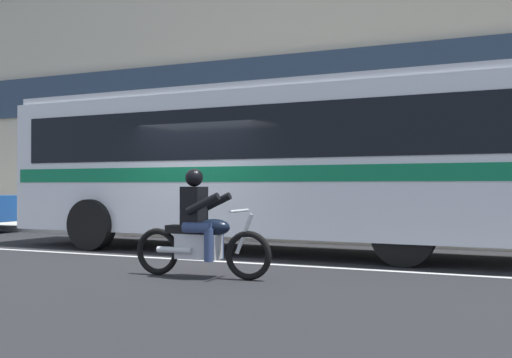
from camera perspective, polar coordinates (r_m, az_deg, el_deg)
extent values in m
plane|color=black|center=(11.94, -5.61, -6.94)|extent=(60.00, 60.00, 0.00)
cube|color=#B7B2A8|center=(16.53, 3.32, -4.92)|extent=(28.00, 3.80, 0.15)
cube|color=silver|center=(11.43, -7.12, -7.21)|extent=(26.60, 0.14, 0.01)
cube|color=#B2A893|center=(19.33, 5.85, 14.73)|extent=(28.00, 0.80, 12.85)
cube|color=#233347|center=(18.50, 5.42, 9.30)|extent=(25.76, 0.10, 1.40)
cube|color=silver|center=(12.53, 0.82, 1.28)|extent=(10.91, 2.90, 2.70)
cube|color=black|center=(12.56, 0.82, 3.79)|extent=(10.04, 2.91, 0.96)
cube|color=#0F7247|center=(12.52, 0.82, 0.36)|extent=(10.69, 2.92, 0.28)
cube|color=#BABCC3|center=(12.65, 0.82, 7.67)|extent=(10.68, 2.77, 0.16)
cylinder|color=black|center=(13.30, -14.70, -4.03)|extent=(1.04, 0.30, 1.04)
cylinder|color=black|center=(10.52, 13.24, -4.94)|extent=(1.04, 0.30, 1.04)
torus|color=black|center=(8.83, -0.71, -6.94)|extent=(0.69, 0.13, 0.69)
torus|color=black|center=(9.46, -8.92, -6.51)|extent=(0.69, 0.13, 0.69)
cube|color=silver|center=(9.13, -5.24, -6.10)|extent=(0.65, 0.31, 0.36)
ellipsoid|color=black|center=(9.00, -3.82, -4.39)|extent=(0.49, 0.31, 0.24)
cube|color=black|center=(9.20, -6.36, -4.55)|extent=(0.57, 0.29, 0.12)
cylinder|color=silver|center=(8.82, -1.07, -4.99)|extent=(0.28, 0.07, 0.58)
cylinder|color=silver|center=(8.83, -1.55, -2.90)|extent=(0.07, 0.64, 0.04)
cylinder|color=silver|center=(9.14, -7.39, -6.41)|extent=(0.55, 0.12, 0.09)
cube|color=black|center=(9.13, -5.63, -2.45)|extent=(0.30, 0.37, 0.56)
sphere|color=black|center=(9.12, -5.63, 0.12)|extent=(0.26, 0.26, 0.26)
cylinder|color=navy|center=(9.24, -4.35, -4.29)|extent=(0.43, 0.17, 0.15)
cylinder|color=navy|center=(9.18, -3.34, -5.82)|extent=(0.13, 0.13, 0.46)
cylinder|color=navy|center=(8.92, -5.36, -4.42)|extent=(0.43, 0.17, 0.15)
cylinder|color=navy|center=(8.86, -4.32, -6.01)|extent=(0.13, 0.13, 0.46)
cylinder|color=black|center=(9.20, -3.74, -2.19)|extent=(0.52, 0.14, 0.32)
cylinder|color=black|center=(8.84, -4.84, -2.25)|extent=(0.52, 0.14, 0.32)
cylinder|color=gold|center=(14.62, 21.43, -4.01)|extent=(0.22, 0.22, 0.58)
sphere|color=gold|center=(14.61, 21.42, -2.60)|extent=(0.20, 0.20, 0.20)
cylinder|color=gold|center=(14.48, 21.40, -3.93)|extent=(0.09, 0.10, 0.09)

